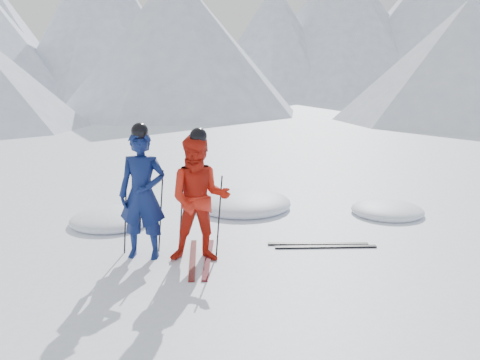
{
  "coord_description": "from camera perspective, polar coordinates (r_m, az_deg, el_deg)",
  "views": [
    {
      "loc": [
        -1.95,
        -7.79,
        2.95
      ],
      "look_at": [
        -1.45,
        0.5,
        1.1
      ],
      "focal_mm": 38.0,
      "sensor_mm": 36.0,
      "label": 1
    }
  ],
  "objects": [
    {
      "name": "ground",
      "position": [
        8.55,
        10.05,
        -7.82
      ],
      "size": [
        160.0,
        160.0,
        0.0
      ],
      "primitive_type": "plane",
      "color": "white",
      "rests_on": "ground"
    },
    {
      "name": "mountain_range",
      "position": [
        43.93,
        6.94,
        17.4
      ],
      "size": [
        106.15,
        62.94,
        15.53
      ],
      "color": "#B2BCD1",
      "rests_on": "ground"
    },
    {
      "name": "skier_blue",
      "position": [
        8.01,
        -10.9,
        -1.66
      ],
      "size": [
        0.81,
        0.6,
        2.02
      ],
      "primitive_type": "imported",
      "rotation": [
        0.0,
        0.0,
        -0.17
      ],
      "color": "#0C194C",
      "rests_on": "ground"
    },
    {
      "name": "skier_red",
      "position": [
        7.76,
        -4.58,
        -2.16
      ],
      "size": [
        0.98,
        0.77,
        1.97
      ],
      "primitive_type": "imported",
      "rotation": [
        0.0,
        0.0,
        -0.03
      ],
      "color": "red",
      "rests_on": "ground"
    },
    {
      "name": "pole_blue_left",
      "position": [
        8.29,
        -12.74,
        -3.69
      ],
      "size": [
        0.13,
        0.09,
        1.35
      ],
      "primitive_type": "cylinder",
      "rotation": [
        0.05,
        0.08,
        0.0
      ],
      "color": "black",
      "rests_on": "ground"
    },
    {
      "name": "pole_blue_right",
      "position": [
        8.31,
        -8.88,
        -3.48
      ],
      "size": [
        0.13,
        0.08,
        1.35
      ],
      "primitive_type": "cylinder",
      "rotation": [
        -0.04,
        0.08,
        0.0
      ],
      "color": "black",
      "rests_on": "ground"
    },
    {
      "name": "pole_red_left",
      "position": [
        8.1,
        -6.63,
        -3.98
      ],
      "size": [
        0.13,
        0.1,
        1.31
      ],
      "primitive_type": "cylinder",
      "rotation": [
        0.06,
        0.08,
        0.0
      ],
      "color": "black",
      "rests_on": "ground"
    },
    {
      "name": "pole_red_right",
      "position": [
        7.99,
        -2.36,
        -4.13
      ],
      "size": [
        0.13,
        0.09,
        1.31
      ],
      "primitive_type": "cylinder",
      "rotation": [
        -0.05,
        0.08,
        0.0
      ],
      "color": "black",
      "rests_on": "ground"
    },
    {
      "name": "ski_worn_left",
      "position": [
        8.06,
        -5.32,
        -8.84
      ],
      "size": [
        0.1,
        1.7,
        0.03
      ],
      "primitive_type": "cube",
      "rotation": [
        0.0,
        0.0,
        0.01
      ],
      "color": "black",
      "rests_on": "ground"
    },
    {
      "name": "ski_worn_right",
      "position": [
        8.06,
        -3.59,
        -8.82
      ],
      "size": [
        0.19,
        1.7,
        0.03
      ],
      "primitive_type": "cube",
      "rotation": [
        0.0,
        0.0,
        -0.06
      ],
      "color": "black",
      "rests_on": "ground"
    },
    {
      "name": "ski_loose_a",
      "position": [
        8.78,
        8.75,
        -7.11
      ],
      "size": [
        1.7,
        0.19,
        0.03
      ],
      "primitive_type": "cube",
      "rotation": [
        0.0,
        0.0,
        1.51
      ],
      "color": "black",
      "rests_on": "ground"
    },
    {
      "name": "ski_loose_b",
      "position": [
        8.67,
        9.61,
        -7.42
      ],
      "size": [
        1.7,
        0.13,
        0.03
      ],
      "primitive_type": "cube",
      "rotation": [
        0.0,
        0.0,
        1.55
      ],
      "color": "black",
      "rests_on": "ground"
    },
    {
      "name": "snow_lumps",
      "position": [
        10.31,
        1.92,
        -4.07
      ],
      "size": [
        8.11,
        5.67,
        0.46
      ],
      "color": "white",
      "rests_on": "ground"
    }
  ]
}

